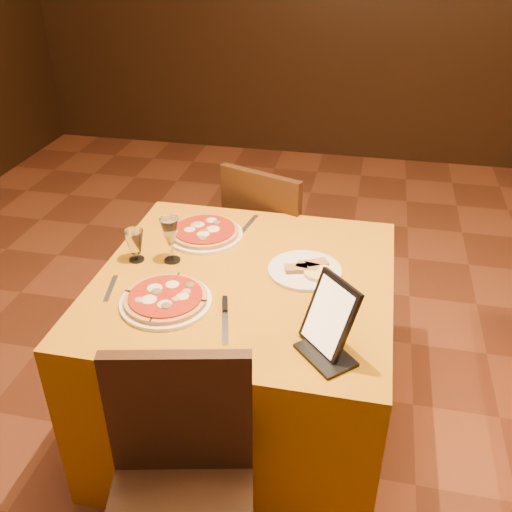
% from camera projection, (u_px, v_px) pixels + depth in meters
% --- Properties ---
extents(floor, '(6.00, 7.00, 0.01)m').
position_uv_depth(floor, '(320.00, 469.00, 2.30)').
color(floor, '#5E2D19').
rests_on(floor, ground).
extents(main_table, '(1.10, 1.10, 0.75)m').
position_uv_depth(main_table, '(245.00, 353.00, 2.33)').
color(main_table, '#B6740B').
rests_on(main_table, floor).
extents(chair_main_far, '(0.50, 0.50, 0.91)m').
position_uv_depth(chair_main_far, '(279.00, 242.00, 2.96)').
color(chair_main_far, black).
rests_on(chair_main_far, floor).
extents(pizza_near, '(0.32, 0.32, 0.03)m').
position_uv_depth(pizza_near, '(166.00, 300.00, 1.99)').
color(pizza_near, white).
rests_on(pizza_near, main_table).
extents(pizza_far, '(0.32, 0.32, 0.03)m').
position_uv_depth(pizza_far, '(205.00, 233.00, 2.40)').
color(pizza_far, white).
rests_on(pizza_far, main_table).
extents(cutlet_dish, '(0.28, 0.28, 0.03)m').
position_uv_depth(cutlet_dish, '(305.00, 269.00, 2.16)').
color(cutlet_dish, white).
rests_on(cutlet_dish, main_table).
extents(wine_glass, '(0.09, 0.09, 0.19)m').
position_uv_depth(wine_glass, '(171.00, 240.00, 2.19)').
color(wine_glass, '#DBD07C').
rests_on(wine_glass, main_table).
extents(water_glass, '(0.10, 0.10, 0.13)m').
position_uv_depth(water_glass, '(135.00, 246.00, 2.21)').
color(water_glass, white).
rests_on(water_glass, main_table).
extents(tablet, '(0.19, 0.20, 0.23)m').
position_uv_depth(tablet, '(330.00, 316.00, 1.74)').
color(tablet, black).
rests_on(tablet, main_table).
extents(knife, '(0.09, 0.25, 0.01)m').
position_uv_depth(knife, '(225.00, 320.00, 1.91)').
color(knife, '#B3B5BA').
rests_on(knife, main_table).
extents(fork_near, '(0.05, 0.17, 0.01)m').
position_uv_depth(fork_near, '(111.00, 288.00, 2.07)').
color(fork_near, '#ACADB3').
rests_on(fork_near, main_table).
extents(fork_far, '(0.05, 0.18, 0.01)m').
position_uv_depth(fork_far, '(249.00, 224.00, 2.49)').
color(fork_far, '#AAABB1').
rests_on(fork_far, main_table).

